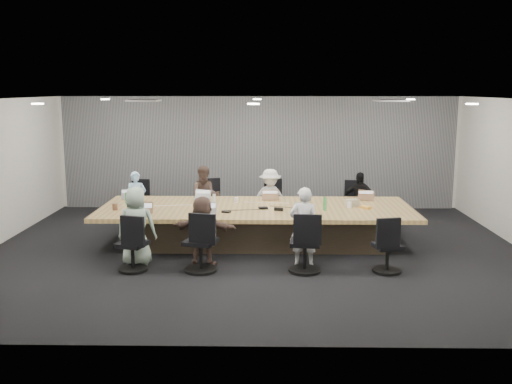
{
  "coord_description": "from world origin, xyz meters",
  "views": [
    {
      "loc": [
        0.19,
        -10.27,
        3.0
      ],
      "look_at": [
        0.0,
        0.4,
        1.05
      ],
      "focal_mm": 40.0,
      "sensor_mm": 36.0,
      "label": 1
    }
  ],
  "objects_px": {
    "conference_table": "(256,224)",
    "chair_0": "(140,207)",
    "laptop_2": "(270,199)",
    "person_6": "(304,227)",
    "person_3": "(359,200)",
    "bottle_green_left": "(127,198)",
    "person_5": "(203,231)",
    "chair_6": "(305,247)",
    "person_4": "(136,226)",
    "chair_1": "(207,206)",
    "person_1": "(205,197)",
    "person_2": "(270,199)",
    "bottle_clear": "(214,199)",
    "chair_4": "(132,249)",
    "person_0": "(136,199)",
    "chair_2": "(270,207)",
    "laptop_3": "(363,199)",
    "laptop_0": "(130,198)",
    "canvas_bag": "(352,203)",
    "chair_7": "(387,251)",
    "chair_3": "(356,208)",
    "bottle_green_right": "(325,204)",
    "laptop_5": "(206,215)",
    "stapler": "(279,209)",
    "laptop_4": "(143,215)",
    "laptop_1": "(203,198)",
    "mug_brown": "(115,207)",
    "snack_packet": "(366,207)",
    "laptop_6": "(302,216)",
    "chair_5": "(201,247)"
  },
  "relations": [
    {
      "from": "chair_4",
      "to": "person_4",
      "type": "xyz_separation_m",
      "value": [
        0.0,
        0.35,
        0.3
      ]
    },
    {
      "from": "chair_6",
      "to": "person_0",
      "type": "bearing_deg",
      "value": 143.82
    },
    {
      "from": "chair_5",
      "to": "laptop_0",
      "type": "bearing_deg",
      "value": 140.54
    },
    {
      "from": "bottle_green_left",
      "to": "person_3",
      "type": "bearing_deg",
      "value": 12.97
    },
    {
      "from": "chair_0",
      "to": "laptop_3",
      "type": "xyz_separation_m",
      "value": [
        4.84,
        -0.9,
        0.38
      ]
    },
    {
      "from": "chair_1",
      "to": "person_1",
      "type": "bearing_deg",
      "value": 72.62
    },
    {
      "from": "chair_6",
      "to": "person_6",
      "type": "bearing_deg",
      "value": 95.11
    },
    {
      "from": "person_2",
      "to": "stapler",
      "type": "relative_size",
      "value": 7.55
    },
    {
      "from": "person_1",
      "to": "laptop_5",
      "type": "height_order",
      "value": "person_1"
    },
    {
      "from": "person_5",
      "to": "mug_brown",
      "type": "relative_size",
      "value": 9.93
    },
    {
      "from": "person_0",
      "to": "bottle_green_left",
      "type": "relative_size",
      "value": 5.31
    },
    {
      "from": "chair_2",
      "to": "chair_0",
      "type": "bearing_deg",
      "value": -18.53
    },
    {
      "from": "chair_7",
      "to": "laptop_4",
      "type": "xyz_separation_m",
      "value": [
        -4.21,
        0.9,
        0.38
      ]
    },
    {
      "from": "person_5",
      "to": "bottle_clear",
      "type": "height_order",
      "value": "person_5"
    },
    {
      "from": "chair_1",
      "to": "snack_packet",
      "type": "height_order",
      "value": "chair_1"
    },
    {
      "from": "chair_0",
      "to": "mug_brown",
      "type": "bearing_deg",
      "value": 94.34
    },
    {
      "from": "laptop_5",
      "to": "canvas_bag",
      "type": "xyz_separation_m",
      "value": [
        2.75,
        0.91,
        0.06
      ]
    },
    {
      "from": "chair_1",
      "to": "bottle_clear",
      "type": "xyz_separation_m",
      "value": [
        0.29,
        -1.48,
        0.45
      ]
    },
    {
      "from": "laptop_2",
      "to": "person_6",
      "type": "distance_m",
      "value": 2.22
    },
    {
      "from": "person_4",
      "to": "stapler",
      "type": "distance_m",
      "value": 2.64
    },
    {
      "from": "chair_2",
      "to": "chair_7",
      "type": "distance_m",
      "value": 3.9
    },
    {
      "from": "chair_1",
      "to": "person_0",
      "type": "distance_m",
      "value": 1.57
    },
    {
      "from": "canvas_bag",
      "to": "laptop_2",
      "type": "bearing_deg",
      "value": 156.52
    },
    {
      "from": "chair_1",
      "to": "laptop_2",
      "type": "bearing_deg",
      "value": 129.98
    },
    {
      "from": "chair_6",
      "to": "person_2",
      "type": "distance_m",
      "value": 3.11
    },
    {
      "from": "laptop_3",
      "to": "laptop_4",
      "type": "xyz_separation_m",
      "value": [
        -4.22,
        -1.6,
        0.0
      ]
    },
    {
      "from": "laptop_4",
      "to": "bottle_green_right",
      "type": "xyz_separation_m",
      "value": [
        3.32,
        0.51,
        0.11
      ]
    },
    {
      "from": "chair_3",
      "to": "chair_4",
      "type": "distance_m",
      "value": 5.42
    },
    {
      "from": "person_3",
      "to": "bottle_green_right",
      "type": "bearing_deg",
      "value": -113.6
    },
    {
      "from": "conference_table",
      "to": "chair_0",
      "type": "distance_m",
      "value": 3.14
    },
    {
      "from": "person_4",
      "to": "snack_packet",
      "type": "relative_size",
      "value": 6.92
    },
    {
      "from": "laptop_2",
      "to": "person_6",
      "type": "bearing_deg",
      "value": 102.1
    },
    {
      "from": "chair_4",
      "to": "person_5",
      "type": "bearing_deg",
      "value": 34.4
    },
    {
      "from": "laptop_2",
      "to": "person_5",
      "type": "xyz_separation_m",
      "value": [
        -1.17,
        -2.15,
        -0.14
      ]
    },
    {
      "from": "person_5",
      "to": "bottle_green_left",
      "type": "relative_size",
      "value": 5.26
    },
    {
      "from": "laptop_4",
      "to": "person_6",
      "type": "relative_size",
      "value": 0.21
    },
    {
      "from": "chair_3",
      "to": "laptop_0",
      "type": "xyz_separation_m",
      "value": [
        -4.84,
        -0.9,
        0.38
      ]
    },
    {
      "from": "laptop_0",
      "to": "snack_packet",
      "type": "xyz_separation_m",
      "value": [
        4.73,
        -0.9,
        0.01
      ]
    },
    {
      "from": "laptop_0",
      "to": "laptop_5",
      "type": "distance_m",
      "value": 2.37
    },
    {
      "from": "person_1",
      "to": "laptop_3",
      "type": "distance_m",
      "value": 3.37
    },
    {
      "from": "person_3",
      "to": "bottle_green_left",
      "type": "xyz_separation_m",
      "value": [
        -4.77,
        -1.1,
        0.24
      ]
    },
    {
      "from": "laptop_2",
      "to": "laptop_3",
      "type": "height_order",
      "value": "same"
    },
    {
      "from": "snack_packet",
      "to": "laptop_6",
      "type": "bearing_deg",
      "value": -150.95
    },
    {
      "from": "chair_6",
      "to": "laptop_0",
      "type": "relative_size",
      "value": 2.72
    },
    {
      "from": "laptop_1",
      "to": "bottle_clear",
      "type": "xyz_separation_m",
      "value": [
        0.29,
        -0.58,
        0.1
      ]
    },
    {
      "from": "chair_3",
      "to": "laptop_3",
      "type": "bearing_deg",
      "value": 100.02
    },
    {
      "from": "chair_6",
      "to": "person_4",
      "type": "xyz_separation_m",
      "value": [
        -2.86,
        0.35,
        0.26
      ]
    },
    {
      "from": "chair_3",
      "to": "stapler",
      "type": "distance_m",
      "value": 2.75
    },
    {
      "from": "laptop_3",
      "to": "person_5",
      "type": "xyz_separation_m",
      "value": [
        -3.09,
        -2.15,
        -0.14
      ]
    },
    {
      "from": "laptop_4",
      "to": "canvas_bag",
      "type": "relative_size",
      "value": 1.16
    }
  ]
}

